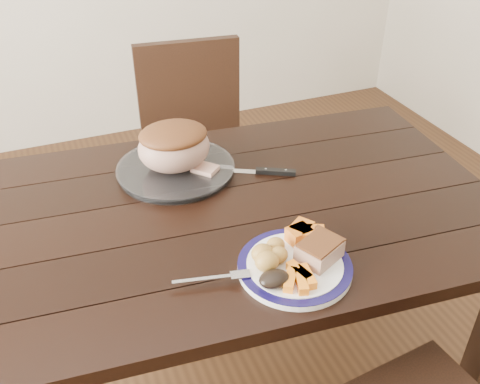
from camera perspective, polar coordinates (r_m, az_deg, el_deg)
name	(u,v)px	position (r m, az deg, el deg)	size (l,w,h in m)	color
ground	(217,382)	(1.99, -2.49, -19.60)	(4.00, 4.00, 0.00)	#472B16
dining_table	(211,236)	(1.51, -3.11, -4.72)	(1.68, 1.04, 0.75)	black
chair_far	(197,146)	(2.22, -4.63, 4.90)	(0.46, 0.47, 0.93)	black
dinner_plate	(295,267)	(1.27, 5.84, -7.98)	(0.27, 0.27, 0.02)	white
plate_rim	(295,264)	(1.26, 5.87, -7.69)	(0.27, 0.27, 0.02)	#100B3A
serving_platter	(176,170)	(1.62, -6.86, 2.34)	(0.34, 0.34, 0.02)	white
pork_slice	(319,251)	(1.27, 8.46, -6.26)	(0.10, 0.08, 0.04)	tan
roasted_potatoes	(269,255)	(1.25, 3.13, -6.71)	(0.10, 0.10, 0.05)	gold
carrot_batons	(300,277)	(1.21, 6.37, -9.04)	(0.08, 0.10, 0.02)	orange
pumpkin_wedges	(304,234)	(1.32, 6.87, -4.43)	(0.10, 0.09, 0.04)	orange
dark_mushroom	(274,279)	(1.20, 3.67, -9.23)	(0.07, 0.05, 0.03)	black
fork	(218,278)	(1.22, -2.41, -9.13)	(0.18, 0.06, 0.00)	silver
roast_joint	(174,148)	(1.58, -7.04, 4.73)	(0.21, 0.18, 0.14)	tan
cut_slice	(205,169)	(1.58, -3.74, 2.43)	(0.07, 0.06, 0.02)	tan
carving_knife	(263,171)	(1.61, 2.42, 2.22)	(0.29, 0.17, 0.01)	silver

